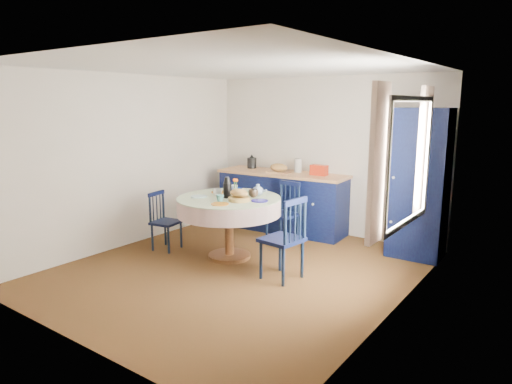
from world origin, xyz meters
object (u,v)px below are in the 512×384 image
pantry_cabinet (419,184)px  chair_right (285,238)px  dining_table (229,207)px  mug_b (220,199)px  kitchen_counter (283,201)px  chair_far (284,212)px  mug_a (217,192)px  mug_d (234,188)px  chair_left (164,220)px  mug_c (253,193)px  cobalt_bowl (233,190)px

pantry_cabinet → chair_right: size_ratio=2.00×
dining_table → mug_b: 0.35m
kitchen_counter → dining_table: size_ratio=1.59×
chair_far → dining_table: bearing=-95.7°
mug_a → kitchen_counter: bearing=88.5°
chair_right → mug_d: size_ratio=10.08×
mug_d → dining_table: bearing=-60.8°
mug_d → chair_right: bearing=-25.3°
dining_table → chair_left: (-1.01, -0.25, -0.29)m
mug_a → mug_d: size_ratio=1.23×
kitchen_counter → dining_table: (0.17, -1.60, 0.22)m
mug_c → cobalt_bowl: 0.44m
pantry_cabinet → mug_d: 2.53m
cobalt_bowl → chair_right: bearing=-23.5°
pantry_cabinet → cobalt_bowl: (-2.21, -1.24, -0.14)m
chair_right → cobalt_bowl: size_ratio=4.17×
dining_table → mug_d: size_ratio=13.88×
pantry_cabinet → chair_far: size_ratio=2.18×
kitchen_counter → mug_b: (0.25, -1.89, 0.39)m
mug_b → dining_table: bearing=106.3°
mug_b → mug_c: bearing=71.6°
chair_left → mug_d: 1.12m
chair_far → chair_right: chair_right is taller
pantry_cabinet → chair_right: bearing=-122.0°
chair_far → chair_right: 1.46m
pantry_cabinet → cobalt_bowl: pantry_cabinet is taller
chair_far → mug_c: size_ratio=6.90×
mug_a → pantry_cabinet: bearing=34.6°
mug_b → cobalt_bowl: 0.65m
mug_b → chair_right: bearing=5.0°
chair_right → mug_b: 1.01m
mug_d → mug_b: bearing=-66.3°
chair_left → mug_c: 1.42m
dining_table → mug_b: size_ratio=13.93×
chair_right → mug_b: (-0.93, -0.08, 0.38)m
chair_right → mug_a: 1.30m
dining_table → chair_left: dining_table is taller
mug_a → mug_b: mug_a is taller
chair_right → mug_d: 1.40m
dining_table → chair_left: 1.08m
cobalt_bowl → mug_d: bearing=113.3°
kitchen_counter → mug_c: kitchen_counter is taller
dining_table → mug_d: (-0.20, 0.36, 0.17)m
chair_far → pantry_cabinet: bearing=23.6°
chair_left → mug_b: (1.10, -0.05, 0.47)m
chair_far → mug_a: mug_a is taller
pantry_cabinet → chair_left: size_ratio=2.42×
pantry_cabinet → dining_table: bearing=-144.7°
dining_table → cobalt_bowl: dining_table is taller
kitchen_counter → mug_a: bearing=-95.1°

